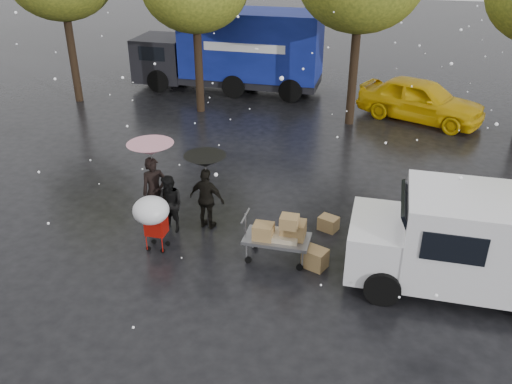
% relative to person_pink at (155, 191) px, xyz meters
% --- Properties ---
extents(ground, '(90.00, 90.00, 0.00)m').
position_rel_person_pink_xyz_m(ground, '(1.64, -1.27, -0.91)').
color(ground, black).
rests_on(ground, ground).
extents(person_pink, '(0.78, 0.76, 1.81)m').
position_rel_person_pink_xyz_m(person_pink, '(0.00, 0.00, 0.00)').
color(person_pink, black).
rests_on(person_pink, ground).
extents(person_middle, '(0.88, 0.79, 1.49)m').
position_rel_person_pink_xyz_m(person_middle, '(0.51, -0.27, -0.16)').
color(person_middle, black).
rests_on(person_middle, ground).
extents(person_black, '(1.01, 0.57, 1.63)m').
position_rel_person_pink_xyz_m(person_black, '(1.36, 0.10, -0.09)').
color(person_black, black).
rests_on(person_black, ground).
extents(umbrella_pink, '(1.15, 1.15, 2.22)m').
position_rel_person_pink_xyz_m(umbrella_pink, '(-0.00, 0.00, 1.16)').
color(umbrella_pink, '#4C4C4C').
rests_on(umbrella_pink, ground).
extents(umbrella_black, '(1.04, 1.04, 2.00)m').
position_rel_person_pink_xyz_m(umbrella_black, '(1.36, 0.10, 0.94)').
color(umbrella_black, '#4C4C4C').
rests_on(umbrella_black, ground).
extents(vendor_cart, '(1.52, 0.80, 1.27)m').
position_rel_person_pink_xyz_m(vendor_cart, '(3.45, -0.89, -0.18)').
color(vendor_cart, slate).
rests_on(vendor_cart, ground).
extents(shopping_cart, '(0.84, 0.84, 1.46)m').
position_rel_person_pink_xyz_m(shopping_cart, '(0.51, -1.30, 0.16)').
color(shopping_cart, '#B2120A').
rests_on(shopping_cart, ground).
extents(white_van, '(4.91, 2.18, 2.20)m').
position_rel_person_pink_xyz_m(white_van, '(7.61, -0.97, 0.25)').
color(white_van, white).
rests_on(white_van, ground).
extents(blue_truck, '(8.30, 2.60, 3.50)m').
position_rel_person_pink_xyz_m(blue_truck, '(-1.38, 11.91, 0.85)').
color(blue_truck, navy).
rests_on(blue_truck, ground).
extents(box_ground_near, '(0.63, 0.57, 0.46)m').
position_rel_person_pink_xyz_m(box_ground_near, '(4.28, -0.99, -0.68)').
color(box_ground_near, olive).
rests_on(box_ground_near, ground).
extents(box_ground_far, '(0.56, 0.51, 0.36)m').
position_rel_person_pink_xyz_m(box_ground_far, '(4.37, 0.71, -0.73)').
color(box_ground_far, olive).
rests_on(box_ground_far, ground).
extents(yellow_taxi, '(5.13, 3.59, 1.62)m').
position_rel_person_pink_xyz_m(yellow_taxi, '(6.71, 9.76, -0.10)').
color(yellow_taxi, yellow).
rests_on(yellow_taxi, ground).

